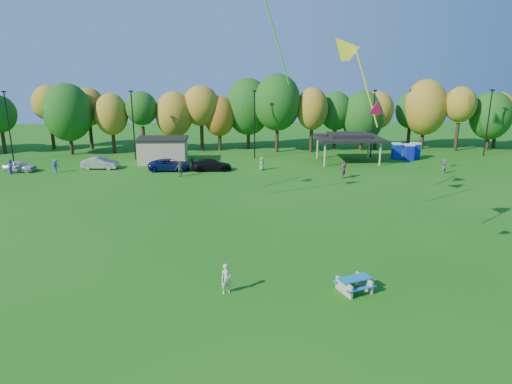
{
  "coord_description": "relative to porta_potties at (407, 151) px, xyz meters",
  "views": [
    {
      "loc": [
        -0.98,
        -20.86,
        12.33
      ],
      "look_at": [
        0.42,
        6.0,
        4.79
      ],
      "focal_mm": 32.0,
      "sensor_mm": 36.0,
      "label": 1
    }
  ],
  "objects": [
    {
      "name": "car_d",
      "position": [
        -25.99,
        -5.44,
        -0.39
      ],
      "size": [
        4.93,
        2.12,
        1.41
      ],
      "primitive_type": "imported",
      "rotation": [
        0.0,
        0.0,
        1.6
      ],
      "color": "black",
      "rests_on": "ground"
    },
    {
      "name": "far_person_1",
      "position": [
        -49.18,
        -5.9,
        -0.23
      ],
      "size": [
        0.7,
        0.88,
        1.73
      ],
      "primitive_type": "imported",
      "rotation": [
        0.0,
        0.0,
        1.63
      ],
      "color": "#574EAD",
      "rests_on": "ground"
    },
    {
      "name": "porta_potties",
      "position": [
        0.0,
        0.0,
        0.0
      ],
      "size": [
        3.75,
        2.27,
        2.18
      ],
      "color": "#0C1FA1",
      "rests_on": "ground"
    },
    {
      "name": "tree_line",
      "position": [
        -23.42,
        7.15,
        4.82
      ],
      "size": [
        93.57,
        10.55,
        11.15
      ],
      "color": "black",
      "rests_on": "ground"
    },
    {
      "name": "far_person_4",
      "position": [
        -19.88,
        -5.48,
        -0.31
      ],
      "size": [
        0.91,
        0.78,
        1.57
      ],
      "primitive_type": "imported",
      "rotation": [
        0.0,
        0.0,
        3.59
      ],
      "color": "#9A9F6D",
      "rests_on": "ground"
    },
    {
      "name": "car_b",
      "position": [
        -39.58,
        -3.78,
        -0.38
      ],
      "size": [
        4.45,
        1.81,
        1.43
      ],
      "primitive_type": "imported",
      "rotation": [
        0.0,
        0.0,
        1.5
      ],
      "color": "#98979C",
      "rests_on": "ground"
    },
    {
      "name": "far_person_3",
      "position": [
        -44.28,
        -5.49,
        -0.32
      ],
      "size": [
        1.09,
        1.13,
        1.55
      ],
      "primitive_type": "imported",
      "rotation": [
        0.0,
        0.0,
        0.86
      ],
      "color": "#4C49A2",
      "rests_on": "ground"
    },
    {
      "name": "car_a",
      "position": [
        -48.74,
        -4.78,
        -0.45
      ],
      "size": [
        3.99,
        2.08,
        1.3
      ],
      "primitive_type": "imported",
      "rotation": [
        0.0,
        0.0,
        1.42
      ],
      "color": "beige",
      "rests_on": "ground"
    },
    {
      "name": "far_person_5",
      "position": [
        -10.97,
        -9.96,
        -0.23
      ],
      "size": [
        0.66,
        1.65,
        1.74
      ],
      "primitive_type": "imported",
      "rotation": [
        0.0,
        0.0,
        4.62
      ],
      "color": "#873850",
      "rests_on": "ground"
    },
    {
      "name": "picnic_table",
      "position": [
        -16.64,
        -36.3,
        -0.62
      ],
      "size": [
        2.31,
        2.12,
        0.81
      ],
      "rotation": [
        0.0,
        0.0,
        0.36
      ],
      "color": "tan",
      "rests_on": "ground"
    },
    {
      "name": "pavilion",
      "position": [
        -8.39,
        -1.37,
        2.13
      ],
      "size": [
        8.2,
        6.2,
        3.77
      ],
      "color": "tan",
      "rests_on": "ground"
    },
    {
      "name": "kite_12",
      "position": [
        -15.86,
        -35.55,
        9.13
      ],
      "size": [
        0.89,
        1.16,
        1.1
      ],
      "color": "#D20B47"
    },
    {
      "name": "far_person_0",
      "position": [
        -29.37,
        -8.33,
        -0.21
      ],
      "size": [
        1.13,
        0.82,
        1.77
      ],
      "primitive_type": "imported",
      "rotation": [
        0.0,
        0.0,
        3.56
      ],
      "color": "#5D6C42",
      "rests_on": "ground"
    },
    {
      "name": "ground",
      "position": [
        -22.39,
        -38.37,
        -1.1
      ],
      "size": [
        160.0,
        160.0,
        0.0
      ],
      "primitive_type": "plane",
      "color": "#19600F",
      "rests_on": "ground"
    },
    {
      "name": "far_person_2",
      "position": [
        1.34,
        -8.3,
        -0.27
      ],
      "size": [
        0.73,
        0.67,
        1.66
      ],
      "primitive_type": "imported",
      "rotation": [
        0.0,
        0.0,
        3.72
      ],
      "color": "#9A4883",
      "rests_on": "ground"
    },
    {
      "name": "car_c",
      "position": [
        -30.97,
        -5.15,
        -0.4
      ],
      "size": [
        5.08,
        2.43,
        1.4
      ],
      "primitive_type": "imported",
      "rotation": [
        0.0,
        0.0,
        1.55
      ],
      "color": "#0D174F",
      "rests_on": "ground"
    },
    {
      "name": "kite_flyer",
      "position": [
        -23.81,
        -36.13,
        -0.23
      ],
      "size": [
        0.74,
        0.61,
        1.73
      ],
      "primitive_type": "imported",
      "rotation": [
        0.0,
        0.0,
        0.36
      ],
      "color": "beige",
      "rests_on": "ground"
    },
    {
      "name": "kite_5",
      "position": [
        -16.94,
        -32.06,
        12.16
      ],
      "size": [
        3.5,
        1.73,
        5.64
      ],
      "color": "yellow"
    },
    {
      "name": "utility_building",
      "position": [
        -32.39,
        -0.37,
        0.54
      ],
      "size": [
        6.3,
        4.3,
        3.25
      ],
      "color": "tan",
      "rests_on": "ground"
    },
    {
      "name": "lamp_posts",
      "position": [
        -20.39,
        1.63,
        3.8
      ],
      "size": [
        64.5,
        0.25,
        9.09
      ],
      "color": "black",
      "rests_on": "ground"
    }
  ]
}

